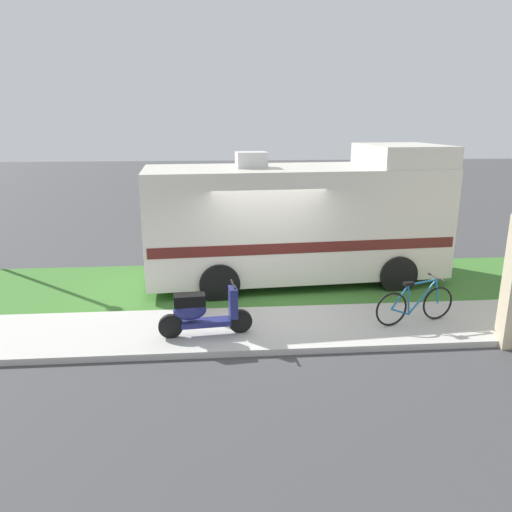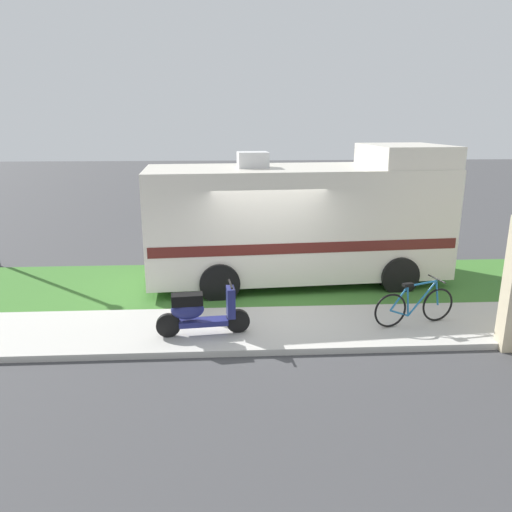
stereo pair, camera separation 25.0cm
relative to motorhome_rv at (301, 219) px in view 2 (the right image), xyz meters
The scene contains 7 objects.
ground_plane 2.55m from the motorhome_rv, 116.45° to the right, with size 80.00×80.00×0.00m, color #424244.
sidewalk 3.46m from the motorhome_rv, 106.54° to the right, with size 24.00×2.00×0.12m.
grass_strip 1.81m from the motorhome_rv, 162.67° to the right, with size 24.00×3.40×0.08m.
motorhome_rv is the anchor object (origin of this frame).
scooter 4.15m from the motorhome_rv, 125.34° to the right, with size 1.71×0.51×0.97m.
bicycle 3.68m from the motorhome_rv, 59.74° to the right, with size 1.68×0.57×0.89m.
pickup_truck_near 4.23m from the motorhome_rv, 90.98° to the left, with size 5.23×2.34×1.71m.
Camera 2 is at (-0.89, -9.80, 3.93)m, focal length 34.18 mm.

